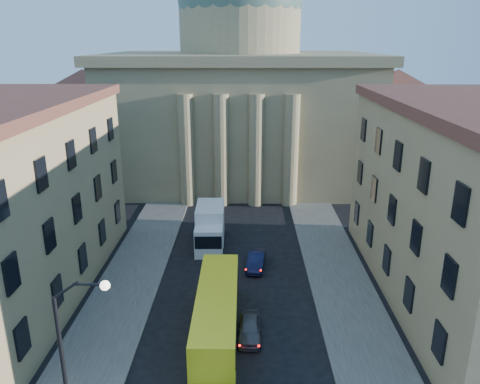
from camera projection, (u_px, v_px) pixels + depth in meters
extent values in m
cube|color=#4E4B47|center=(110.00, 322.00, 32.30)|extent=(5.00, 60.00, 0.15)
cube|color=#4E4B47|center=(356.00, 324.00, 32.09)|extent=(5.00, 60.00, 0.15)
cube|color=#837351|center=(240.00, 119.00, 65.87)|extent=(34.00, 26.00, 16.00)
cube|color=#837351|center=(240.00, 58.00, 63.27)|extent=(35.50, 27.50, 1.20)
cylinder|color=#837351|center=(240.00, 29.00, 62.15)|extent=(16.00, 16.00, 8.00)
cube|color=#837351|center=(89.00, 139.00, 65.00)|extent=(13.00, 13.00, 11.00)
cone|color=brown|center=(83.00, 84.00, 62.68)|extent=(26.02, 26.02, 4.00)
cube|color=#837351|center=(392.00, 140.00, 64.49)|extent=(13.00, 13.00, 11.00)
cone|color=brown|center=(397.00, 85.00, 62.16)|extent=(26.02, 26.02, 4.00)
cylinder|color=#837351|center=(187.00, 151.00, 53.86)|extent=(1.80, 1.80, 13.00)
cylinder|color=#837351|center=(221.00, 151.00, 53.81)|extent=(1.80, 1.80, 13.00)
cylinder|color=#837351|center=(256.00, 151.00, 53.76)|extent=(1.80, 1.80, 13.00)
cylinder|color=#837351|center=(291.00, 151.00, 53.71)|extent=(1.80, 1.80, 13.00)
cube|color=tan|center=(1.00, 208.00, 34.06)|extent=(11.00, 26.00, 14.00)
cube|color=tan|center=(470.00, 210.00, 33.65)|extent=(11.00, 26.00, 14.00)
cylinder|color=black|center=(64.00, 374.00, 21.56)|extent=(0.20, 0.20, 8.00)
cylinder|color=black|center=(65.00, 290.00, 20.21)|extent=(1.30, 0.12, 0.96)
cylinder|color=black|center=(88.00, 284.00, 20.10)|extent=(1.30, 0.12, 0.12)
sphere|color=white|center=(105.00, 285.00, 20.11)|extent=(0.44, 0.44, 0.44)
imported|color=#545358|center=(250.00, 328.00, 30.72)|extent=(1.59, 3.79, 1.28)
imported|color=black|center=(256.00, 260.00, 40.09)|extent=(1.86, 4.15, 1.32)
cube|color=yellow|center=(217.00, 315.00, 30.45)|extent=(2.64, 11.39, 3.21)
cube|color=black|center=(217.00, 308.00, 30.29)|extent=(2.70, 10.77, 1.14)
cylinder|color=black|center=(195.00, 371.00, 26.86)|extent=(0.32, 1.04, 1.03)
cylinder|color=black|center=(231.00, 372.00, 26.85)|extent=(0.32, 1.04, 1.03)
cylinder|color=black|center=(206.00, 296.00, 34.73)|extent=(0.32, 1.04, 1.03)
cylinder|color=black|center=(234.00, 297.00, 34.71)|extent=(0.32, 1.04, 1.03)
cube|color=silver|center=(209.00, 240.00, 42.53)|extent=(2.59, 2.69, 2.63)
cube|color=black|center=(208.00, 243.00, 41.23)|extent=(2.41, 0.19, 1.20)
cube|color=silver|center=(210.00, 222.00, 45.16)|extent=(2.75, 4.67, 3.39)
cylinder|color=black|center=(197.00, 251.00, 42.36)|extent=(0.33, 0.99, 0.99)
cylinder|color=black|center=(221.00, 250.00, 42.38)|extent=(0.33, 0.99, 0.99)
cylinder|color=black|center=(200.00, 232.00, 46.52)|extent=(0.33, 0.99, 0.99)
cylinder|color=black|center=(222.00, 232.00, 46.55)|extent=(0.33, 0.99, 0.99)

